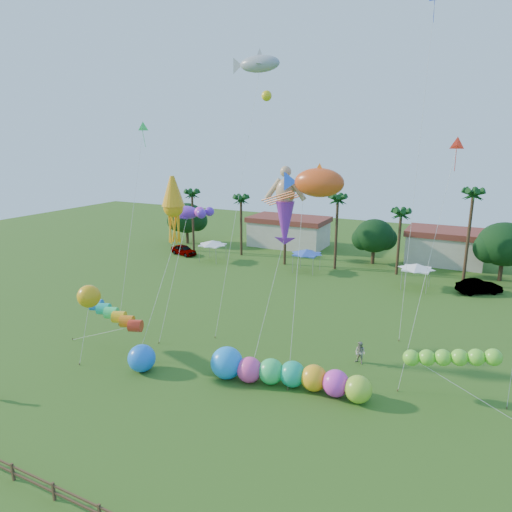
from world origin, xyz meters
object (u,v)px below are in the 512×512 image
at_px(spectator_b, 360,353).
at_px(blue_ball, 142,358).
at_px(car_a, 184,250).
at_px(car_b, 479,286).
at_px(caterpillar_inflatable, 282,373).

relative_size(spectator_b, blue_ball, 0.86).
xyz_separation_m(car_a, car_b, (40.68, 0.29, 0.04)).
relative_size(car_a, blue_ball, 2.17).
height_order(spectator_b, caterpillar_inflatable, caterpillar_inflatable).
distance_m(car_a, spectator_b, 39.73).
bearing_deg(caterpillar_inflatable, blue_ball, -173.27).
height_order(car_a, caterpillar_inflatable, caterpillar_inflatable).
bearing_deg(spectator_b, car_a, 162.48).
relative_size(car_b, blue_ball, 2.37).
bearing_deg(caterpillar_inflatable, car_b, 59.45).
relative_size(car_b, caterpillar_inflatable, 0.42).
relative_size(caterpillar_inflatable, blue_ball, 5.63).
xyz_separation_m(car_a, blue_ball, (18.20, -31.09, 0.27)).
xyz_separation_m(car_b, blue_ball, (-22.47, -31.38, 0.23)).
distance_m(car_b, spectator_b, 24.18).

